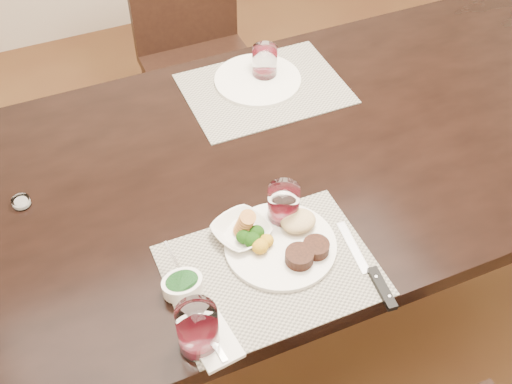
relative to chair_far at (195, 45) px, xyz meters
name	(u,v)px	position (x,y,z in m)	size (l,w,h in m)	color
ground_plane	(294,306)	(0.00, -0.93, -0.50)	(4.50, 4.50, 0.00)	#462516
dining_table	(304,171)	(0.00, -0.93, 0.16)	(2.00, 1.00, 0.75)	black
chair_far	(195,45)	(0.00, 0.00, 0.00)	(0.42, 0.42, 0.90)	black
placemat_near	(271,270)	(-0.25, -1.26, 0.25)	(0.46, 0.34, 0.00)	gray
placemat_far	(264,89)	(0.00, -0.65, 0.25)	(0.46, 0.34, 0.00)	gray
dinner_plate	(286,242)	(-0.19, -1.21, 0.27)	(0.26, 0.26, 0.05)	white
napkin_fork	(211,336)	(-0.43, -1.37, 0.26)	(0.10, 0.16, 0.01)	white
steak_knife	(375,278)	(-0.05, -1.38, 0.26)	(0.04, 0.26, 0.01)	white
cracker_bowl	(241,231)	(-0.27, -1.14, 0.27)	(0.16, 0.16, 0.06)	white
sauce_ramekin	(182,285)	(-0.45, -1.24, 0.27)	(0.09, 0.14, 0.07)	white
wine_glass_near	(283,206)	(-0.16, -1.14, 0.30)	(0.07, 0.07, 0.10)	white
far_plate	(258,80)	(0.00, -0.61, 0.26)	(0.26, 0.26, 0.01)	white
wine_glass_far	(265,64)	(0.03, -0.60, 0.30)	(0.07, 0.07, 0.10)	white
wine_glass_side	(198,331)	(-0.46, -1.37, 0.30)	(0.08, 0.08, 0.12)	white
salt_cellar	(21,202)	(-0.73, -0.84, 0.26)	(0.04, 0.04, 0.02)	white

